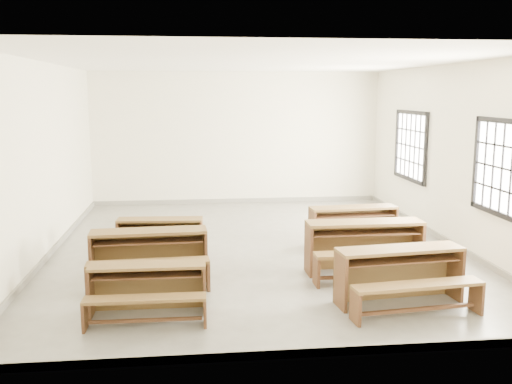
{
  "coord_description": "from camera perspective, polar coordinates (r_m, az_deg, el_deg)",
  "views": [
    {
      "loc": [
        -1.07,
        -9.65,
        2.7
      ],
      "look_at": [
        0.0,
        0.0,
        1.0
      ],
      "focal_mm": 40.0,
      "sensor_mm": 36.0,
      "label": 1
    }
  ],
  "objects": [
    {
      "name": "room",
      "position": [
        9.74,
        0.53,
        6.65
      ],
      "size": [
        8.5,
        8.5,
        3.2
      ],
      "color": "gray",
      "rests_on": "ground"
    },
    {
      "name": "desk_set_4",
      "position": [
        8.75,
        10.88,
        -5.07
      ],
      "size": [
        1.77,
        0.93,
        0.79
      ],
      "rotation": [
        0.0,
        0.0,
        0.01
      ],
      "color": "brown",
      "rests_on": "ground"
    },
    {
      "name": "desk_set_1",
      "position": [
        8.38,
        -10.63,
        -5.92
      ],
      "size": [
        1.7,
        0.94,
        0.75
      ],
      "rotation": [
        0.0,
        0.0,
        0.05
      ],
      "color": "brown",
      "rests_on": "ground"
    },
    {
      "name": "desk_set_3",
      "position": [
        7.59,
        14.31,
        -7.77
      ],
      "size": [
        1.72,
        1.02,
        0.74
      ],
      "rotation": [
        0.0,
        0.0,
        0.11
      ],
      "color": "brown",
      "rests_on": "ground"
    },
    {
      "name": "desk_set_0",
      "position": [
        7.16,
        -10.78,
        -9.22
      ],
      "size": [
        1.42,
        0.75,
        0.64
      ],
      "rotation": [
        0.0,
        0.0,
        -0.01
      ],
      "color": "brown",
      "rests_on": "ground"
    },
    {
      "name": "desk_set_2",
      "position": [
        9.63,
        -9.58,
        -4.22
      ],
      "size": [
        1.45,
        0.82,
        0.63
      ],
      "rotation": [
        0.0,
        0.0,
        -0.07
      ],
      "color": "brown",
      "rests_on": "ground"
    },
    {
      "name": "desk_set_5",
      "position": [
        10.29,
        9.77,
        -3.09
      ],
      "size": [
        1.61,
        0.92,
        0.7
      ],
      "rotation": [
        0.0,
        0.0,
        0.08
      ],
      "color": "brown",
      "rests_on": "ground"
    }
  ]
}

